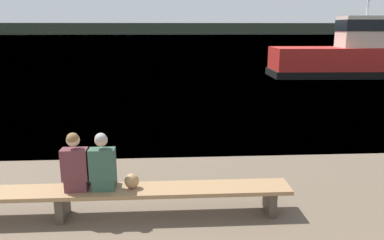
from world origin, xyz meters
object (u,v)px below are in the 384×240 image
(bench_main, at_px, (62,195))
(shopping_bag, at_px, (132,181))
(person_left, at_px, (76,166))
(tugboat_red, at_px, (361,58))
(person_right, at_px, (103,165))

(bench_main, bearing_deg, shopping_bag, 0.91)
(bench_main, distance_m, person_left, 0.54)
(tugboat_red, bearing_deg, shopping_bag, 145.42)
(person_left, bearing_deg, person_right, 0.08)
(person_left, distance_m, shopping_bag, 0.89)
(person_left, relative_size, person_right, 1.01)
(person_right, xyz_separation_m, tugboat_red, (12.75, 16.80, 0.27))
(person_left, relative_size, shopping_bag, 3.88)
(person_right, relative_size, tugboat_red, 0.08)
(person_right, bearing_deg, person_left, -179.92)
(person_left, xyz_separation_m, shopping_bag, (0.85, 0.01, -0.28))
(person_left, distance_m, person_right, 0.42)
(person_right, relative_size, shopping_bag, 3.83)
(bench_main, bearing_deg, person_left, 1.37)
(bench_main, relative_size, shopping_bag, 29.85)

